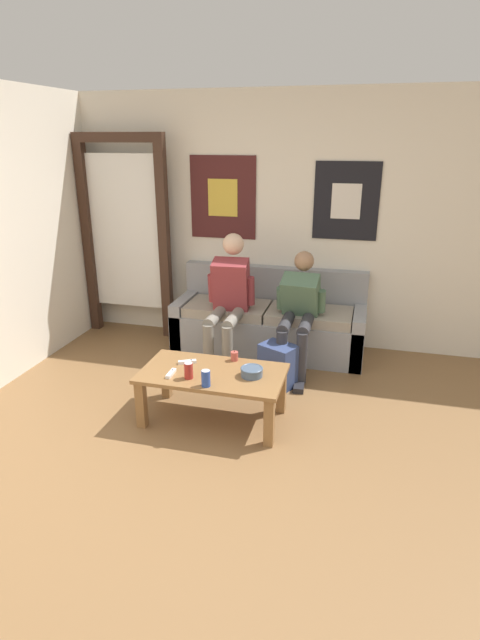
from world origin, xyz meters
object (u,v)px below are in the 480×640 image
object	(u,v)px
coffee_table	(213,380)
drink_can_red	(189,371)
couch	(269,324)
backpack	(278,366)
person_seated_adult	(228,296)
pillar_candle	(234,356)
game_controller_near_left	(171,373)
game_controller_near_right	(187,362)
ceramic_bowl	(252,371)
drink_can_blue	(206,378)
person_seated_teen	(299,309)

from	to	relation	value
coffee_table	drink_can_red	xyz separation A→B (m)	(-0.14, -0.15, 0.13)
couch	backpack	size ratio (longest dim) A/B	4.96
coffee_table	drink_can_red	size ratio (longest dim) A/B	8.90
couch	person_seated_adult	size ratio (longest dim) A/B	1.56
pillar_candle	game_controller_near_left	world-z (taller)	pillar_candle
couch	drink_can_red	size ratio (longest dim) A/B	15.54
person_seated_adult	game_controller_near_right	world-z (taller)	person_seated_adult
couch	ceramic_bowl	bearing A→B (deg)	-83.77
drink_can_blue	drink_can_red	distance (m)	0.19
drink_can_red	game_controller_near_left	size ratio (longest dim) A/B	0.86
backpack	pillar_candle	bearing A→B (deg)	-121.95
couch	person_seated_adult	bearing A→B (deg)	-133.35
pillar_candle	drink_can_red	distance (m)	0.46
couch	game_controller_near_right	size ratio (longest dim) A/B	13.41
drink_can_blue	game_controller_near_right	xyz separation A→B (m)	(-0.27, 0.33, -0.05)
person_seated_teen	game_controller_near_left	distance (m)	1.47
couch	coffee_table	world-z (taller)	couch
person_seated_teen	ceramic_bowl	world-z (taller)	person_seated_teen
couch	coffee_table	bearing A→B (deg)	-95.81
pillar_candle	drink_can_red	bearing A→B (deg)	-122.26
person_seated_adult	game_controller_near_right	size ratio (longest dim) A/B	8.63
person_seated_adult	game_controller_near_left	distance (m)	1.26
person_seated_adult	person_seated_teen	xyz separation A→B (m)	(0.68, 0.00, -0.07)
person_seated_adult	pillar_candle	size ratio (longest dim) A/B	14.41
pillar_candle	game_controller_near_right	world-z (taller)	pillar_candle
coffee_table	game_controller_near_right	xyz separation A→B (m)	(-0.24, 0.09, 0.08)
couch	drink_can_blue	size ratio (longest dim) A/B	15.54
drink_can_blue	game_controller_near_left	size ratio (longest dim) A/B	0.86
person_seated_adult	pillar_candle	xyz separation A→B (m)	(0.29, -0.86, -0.23)
couch	pillar_candle	distance (m)	1.23
drink_can_red	drink_can_blue	bearing A→B (deg)	-27.81
coffee_table	pillar_candle	bearing A→B (deg)	66.18
person_seated_adult	ceramic_bowl	distance (m)	1.22
person_seated_adult	game_controller_near_right	bearing A→B (deg)	-93.09
drink_can_red	game_controller_near_right	bearing A→B (deg)	112.80
drink_can_blue	game_controller_near_right	size ratio (longest dim) A/B	0.86
game_controller_near_left	game_controller_near_right	bearing A→B (deg)	78.24
couch	game_controller_near_left	world-z (taller)	couch
ceramic_bowl	pillar_candle	distance (m)	0.31
person_seated_teen	ceramic_bowl	bearing A→B (deg)	-99.56
pillar_candle	person_seated_teen	bearing A→B (deg)	65.90
couch	person_seated_teen	bearing A→B (deg)	-45.72
person_seated_teen	drink_can_red	xyz separation A→B (m)	(-0.63, -1.25, -0.13)
person_seated_adult	person_seated_teen	size ratio (longest dim) A/B	1.14
person_seated_adult	pillar_candle	bearing A→B (deg)	-71.05
couch	game_controller_near_right	world-z (taller)	couch
backpack	coffee_table	bearing A→B (deg)	-119.21
ceramic_bowl	pillar_candle	xyz separation A→B (m)	(-0.20, 0.24, -0.00)
person_seated_adult	drink_can_blue	xyz separation A→B (m)	(0.21, -1.34, -0.20)
game_controller_near_left	drink_can_blue	bearing A→B (deg)	-18.28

